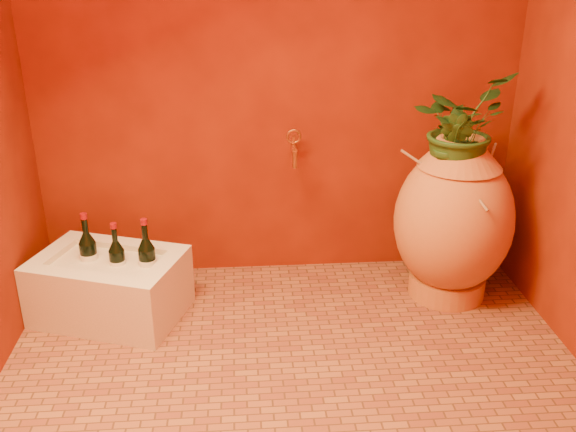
{
  "coord_description": "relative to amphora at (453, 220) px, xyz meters",
  "views": [
    {
      "loc": [
        -0.2,
        -2.24,
        1.69
      ],
      "look_at": [
        0.0,
        0.35,
        0.58
      ],
      "focal_mm": 40.0,
      "sensor_mm": 36.0,
      "label": 1
    }
  ],
  "objects": [
    {
      "name": "floor",
      "position": [
        -0.85,
        -0.62,
        -0.42
      ],
      "size": [
        2.5,
        2.5,
        0.0
      ],
      "primitive_type": "plane",
      "color": "brown",
      "rests_on": "ground"
    },
    {
      "name": "wall_tap",
      "position": [
        -0.77,
        0.29,
        0.31
      ],
      "size": [
        0.08,
        0.16,
        0.18
      ],
      "color": "#AB6927",
      "rests_on": "wall_back"
    },
    {
      "name": "wine_bottle_a",
      "position": [
        -1.79,
        -0.02,
        -0.12
      ],
      "size": [
        0.08,
        0.08,
        0.35
      ],
      "color": "black",
      "rests_on": "stone_basin"
    },
    {
      "name": "wine_bottle_c",
      "position": [
        -1.5,
        -0.1,
        -0.12
      ],
      "size": [
        0.08,
        0.08,
        0.34
      ],
      "color": "black",
      "rests_on": "stone_basin"
    },
    {
      "name": "amphora",
      "position": [
        0.0,
        0.0,
        0.0
      ],
      "size": [
        0.7,
        0.7,
        0.84
      ],
      "rotation": [
        0.0,
        0.0,
        -0.21
      ],
      "color": "#B56C33",
      "rests_on": "floor"
    },
    {
      "name": "wall_back",
      "position": [
        -0.85,
        0.38,
        0.83
      ],
      "size": [
        2.5,
        0.02,
        2.5
      ],
      "primitive_type": "cube",
      "color": "#5A1405",
      "rests_on": "ground"
    },
    {
      "name": "plant_main",
      "position": [
        -0.01,
        0.02,
        0.47
      ],
      "size": [
        0.6,
        0.6,
        0.51
      ],
      "primitive_type": "imported",
      "rotation": [
        0.0,
        0.0,
        0.76
      ],
      "color": "#1F4619",
      "rests_on": "amphora"
    },
    {
      "name": "plant_side",
      "position": [
        -0.06,
        -0.05,
        0.4
      ],
      "size": [
        0.24,
        0.24,
        0.34
      ],
      "primitive_type": "imported",
      "rotation": [
        0.0,
        0.0,
        -0.84
      ],
      "color": "#1F4619",
      "rests_on": "amphora"
    },
    {
      "name": "stone_basin",
      "position": [
        -1.7,
        -0.07,
        -0.27
      ],
      "size": [
        0.79,
        0.68,
        0.31
      ],
      "rotation": [
        0.0,
        0.0,
        -0.34
      ],
      "color": "beige",
      "rests_on": "floor"
    },
    {
      "name": "wine_bottle_b",
      "position": [
        -1.65,
        -0.08,
        -0.13
      ],
      "size": [
        0.08,
        0.08,
        0.32
      ],
      "color": "black",
      "rests_on": "stone_basin"
    }
  ]
}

